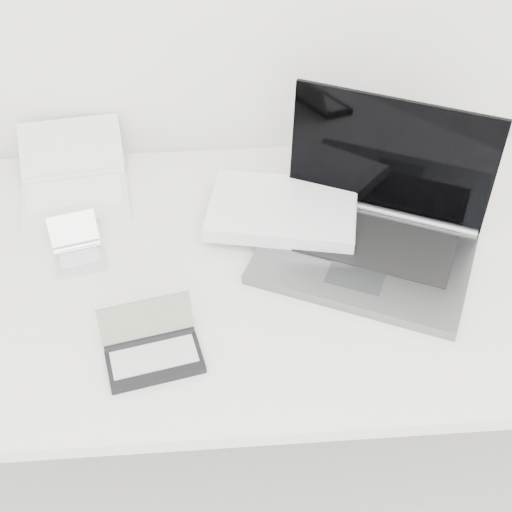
{
  "coord_description": "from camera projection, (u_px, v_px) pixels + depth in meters",
  "views": [
    {
      "loc": [
        -0.1,
        0.52,
        1.75
      ],
      "look_at": [
        -0.03,
        1.51,
        0.79
      ],
      "focal_mm": 50.0,
      "sensor_mm": 36.0,
      "label": 1
    }
  ],
  "objects": [
    {
      "name": "palmtop_charcoal",
      "position": [
        153.0,
        350.0,
        1.26
      ],
      "size": [
        0.19,
        0.16,
        0.09
      ],
      "rotation": [
        0.0,
        0.0,
        0.22
      ],
      "color": "black",
      "rests_on": "desk"
    },
    {
      "name": "laptop_large",
      "position": [
        341.0,
        222.0,
        1.47
      ],
      "size": [
        0.59,
        0.48,
        0.29
      ],
      "rotation": [
        0.0,
        0.0,
        -0.43
      ],
      "color": "slate",
      "rests_on": "desk"
    },
    {
      "name": "pda_silver",
      "position": [
        78.0,
        252.0,
        1.45
      ],
      "size": [
        0.12,
        0.14,
        0.07
      ],
      "rotation": [
        0.0,
        0.0,
        0.25
      ],
      "color": "silver",
      "rests_on": "desk"
    },
    {
      "name": "desk",
      "position": [
        269.0,
        279.0,
        1.48
      ],
      "size": [
        1.6,
        0.8,
        0.73
      ],
      "color": "white",
      "rests_on": "ground"
    },
    {
      "name": "netbook_open_white",
      "position": [
        74.0,
        184.0,
        1.6
      ],
      "size": [
        0.27,
        0.32,
        0.09
      ],
      "rotation": [
        0.0,
        0.0,
        0.13
      ],
      "color": "white",
      "rests_on": "desk"
    }
  ]
}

